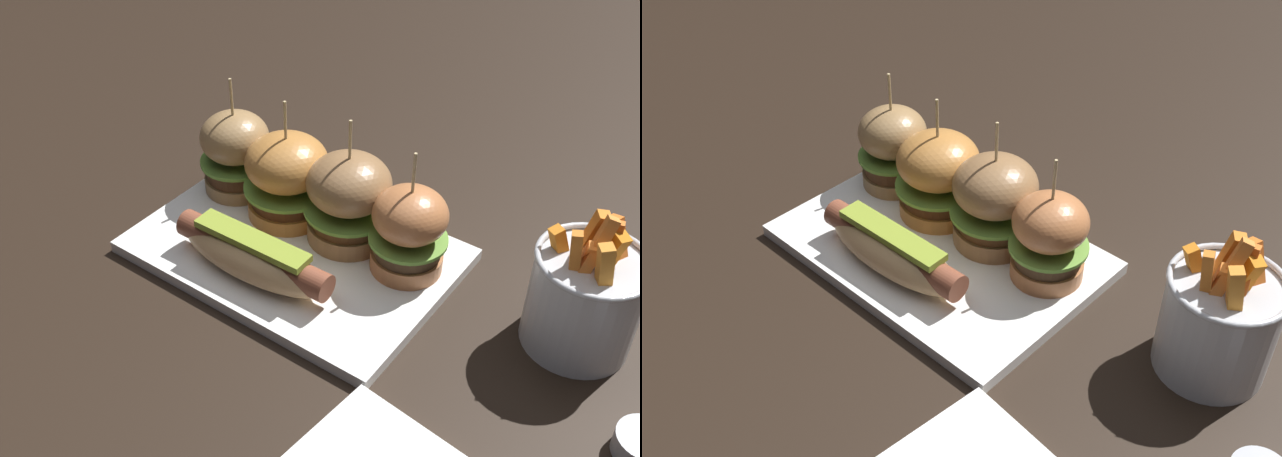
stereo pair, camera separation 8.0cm
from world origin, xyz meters
TOP-DOWN VIEW (x-y plane):
  - ground_plane at (0.00, 0.00)m, footprint 3.00×3.00m
  - platter_main at (0.00, 0.00)m, footprint 0.34×0.23m
  - hot_dog at (-0.01, -0.06)m, footprint 0.19×0.06m
  - slider_far_left at (-0.12, 0.05)m, footprint 0.09×0.09m
  - slider_center_left at (-0.04, 0.04)m, footprint 0.10×0.10m
  - slider_center_right at (0.04, 0.05)m, footprint 0.10×0.10m
  - slider_far_right at (0.12, 0.04)m, footprint 0.08×0.08m
  - fries_bucket at (0.30, 0.06)m, footprint 0.11×0.11m

SIDE VIEW (x-z plane):
  - ground_plane at x=0.00m, z-range 0.00..0.00m
  - platter_main at x=0.00m, z-range 0.00..0.01m
  - hot_dog at x=-0.01m, z-range 0.01..0.06m
  - fries_bucket at x=0.30m, z-range -0.02..0.13m
  - slider_far_right at x=0.12m, z-range -0.01..0.13m
  - slider_far_left at x=-0.12m, z-range -0.01..0.14m
  - slider_center_left at x=-0.04m, z-range -0.01..0.14m
  - slider_center_right at x=0.04m, z-range -0.01..0.14m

